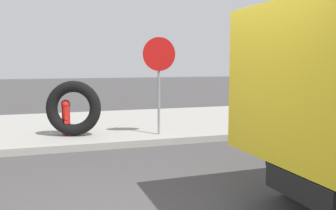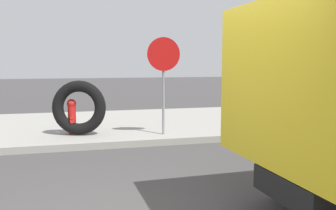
{
  "view_description": "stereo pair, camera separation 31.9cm",
  "coord_description": "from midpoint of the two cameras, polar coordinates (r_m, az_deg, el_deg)",
  "views": [
    {
      "loc": [
        -0.86,
        -3.35,
        1.8
      ],
      "look_at": [
        1.01,
        2.56,
        1.07
      ],
      "focal_mm": 38.37,
      "sensor_mm": 36.0,
      "label": 1
    },
    {
      "loc": [
        -0.55,
        -3.44,
        1.8
      ],
      "look_at": [
        1.01,
        2.56,
        1.07
      ],
      "focal_mm": 38.37,
      "sensor_mm": 36.0,
      "label": 2
    }
  ],
  "objects": [
    {
      "name": "sidewalk_curb",
      "position": [
        10.07,
        -13.25,
        -3.33
      ],
      "size": [
        36.0,
        5.0,
        0.15
      ],
      "primitive_type": "cube",
      "color": "#99968E",
      "rests_on": "ground"
    },
    {
      "name": "stop_sign",
      "position": [
        8.18,
        -2.56,
        5.98
      ],
      "size": [
        0.76,
        0.08,
        2.23
      ],
      "color": "gray",
      "rests_on": "sidewalk_curb"
    },
    {
      "name": "fire_hydrant",
      "position": [
        8.6,
        -16.92,
        -1.69
      ],
      "size": [
        0.21,
        0.48,
        0.81
      ],
      "color": "red",
      "rests_on": "sidewalk_curb"
    },
    {
      "name": "loose_tire",
      "position": [
        8.42,
        -15.83,
        -0.5
      ],
      "size": [
        1.29,
        0.68,
        1.26
      ],
      "primitive_type": "torus",
      "rotation": [
        1.5,
        0.0,
        -0.29
      ],
      "color": "black",
      "rests_on": "sidewalk_curb"
    }
  ]
}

